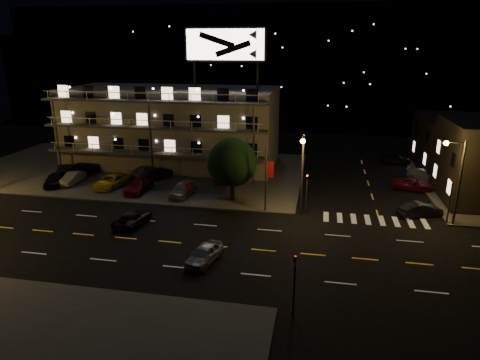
% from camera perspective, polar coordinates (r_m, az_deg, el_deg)
% --- Properties ---
extents(ground, '(140.00, 140.00, 0.00)m').
position_cam_1_polar(ground, '(36.42, -6.36, -8.48)').
color(ground, black).
rests_on(ground, ground).
extents(curb_nw, '(44.00, 24.00, 0.15)m').
position_cam_1_polar(curb_nw, '(58.74, -13.74, 1.37)').
color(curb_nw, '#3E3E3B').
rests_on(curb_nw, ground).
extents(motel, '(28.00, 13.80, 18.10)m').
position_cam_1_polar(motel, '(59.54, -8.99, 7.09)').
color(motel, gray).
rests_on(motel, ground).
extents(side_bldg_back, '(14.06, 12.00, 7.00)m').
position_cam_1_polar(side_bldg_back, '(63.66, 28.97, 4.08)').
color(side_bldg_back, black).
rests_on(side_bldg_back, ground).
extents(hill_backdrop, '(120.00, 25.00, 24.00)m').
position_cam_1_polar(hill_backdrop, '(101.34, 1.88, 15.04)').
color(hill_backdrop, black).
rests_on(hill_backdrop, ground).
extents(streetlight_nc, '(0.44, 1.92, 8.00)m').
position_cam_1_polar(streetlight_nc, '(40.65, 8.29, 1.72)').
color(streetlight_nc, '#2D2D30').
rests_on(streetlight_nc, ground).
extents(streetlight_ne, '(1.92, 0.44, 8.00)m').
position_cam_1_polar(streetlight_ne, '(42.71, 26.90, 0.74)').
color(streetlight_ne, '#2D2D30').
rests_on(streetlight_ne, ground).
extents(signal_nw, '(0.20, 0.27, 4.60)m').
position_cam_1_polar(signal_nw, '(41.87, 8.88, -1.26)').
color(signal_nw, '#2D2D30').
rests_on(signal_nw, ground).
extents(signal_sw, '(0.20, 0.27, 4.60)m').
position_cam_1_polar(signal_sw, '(26.33, 7.25, -13.04)').
color(signal_sw, '#2D2D30').
rests_on(signal_sw, ground).
extents(signal_ne, '(0.27, 0.20, 4.60)m').
position_cam_1_polar(signal_ne, '(43.53, 26.23, -2.19)').
color(signal_ne, '#2D2D30').
rests_on(signal_ne, ground).
extents(banner_north, '(0.83, 0.16, 6.40)m').
position_cam_1_polar(banner_north, '(41.80, 3.56, 0.13)').
color(banner_north, '#2D2D30').
rests_on(banner_north, ground).
extents(stop_sign, '(0.91, 0.11, 2.61)m').
position_cam_1_polar(stop_sign, '(44.19, -6.90, -1.34)').
color(stop_sign, '#2D2D30').
rests_on(stop_sign, ground).
extents(tree, '(5.30, 5.10, 6.67)m').
position_cam_1_polar(tree, '(44.57, -1.11, 2.18)').
color(tree, black).
rests_on(tree, curb_nw).
extents(lot_car_0, '(2.99, 4.62, 1.46)m').
position_cam_1_polar(lot_car_0, '(54.66, -23.51, 0.07)').
color(lot_car_0, black).
rests_on(lot_car_0, curb_nw).
extents(lot_car_1, '(1.43, 4.02, 1.32)m').
position_cam_1_polar(lot_car_1, '(54.66, -21.43, 0.25)').
color(lot_car_1, gray).
rests_on(lot_car_1, curb_nw).
extents(lot_car_2, '(3.21, 5.37, 1.40)m').
position_cam_1_polar(lot_car_2, '(51.75, -16.73, -0.16)').
color(lot_car_2, yellow).
rests_on(lot_car_2, curb_nw).
extents(lot_car_3, '(2.19, 4.85, 1.38)m').
position_cam_1_polar(lot_car_3, '(49.33, -13.34, -0.75)').
color(lot_car_3, maroon).
rests_on(lot_car_3, curb_nw).
extents(lot_car_4, '(2.36, 4.66, 1.52)m').
position_cam_1_polar(lot_car_4, '(47.11, -7.61, -1.19)').
color(lot_car_4, gray).
rests_on(lot_car_4, curb_nw).
extents(lot_car_5, '(2.93, 4.60, 1.43)m').
position_cam_1_polar(lot_car_5, '(58.55, -22.15, 1.32)').
color(lot_car_5, black).
rests_on(lot_car_5, curb_nw).
extents(lot_car_6, '(3.28, 5.77, 1.52)m').
position_cam_1_polar(lot_car_6, '(58.09, -20.09, 1.47)').
color(lot_car_6, black).
rests_on(lot_car_6, curb_nw).
extents(lot_car_7, '(3.19, 5.21, 1.41)m').
position_cam_1_polar(lot_car_7, '(54.82, -12.43, 1.17)').
color(lot_car_7, gray).
rests_on(lot_car_7, curb_nw).
extents(lot_car_8, '(2.91, 4.27, 1.35)m').
position_cam_1_polar(lot_car_8, '(54.08, -10.47, 1.03)').
color(lot_car_8, black).
rests_on(lot_car_8, curb_nw).
extents(lot_car_9, '(1.44, 3.83, 1.25)m').
position_cam_1_polar(lot_car_9, '(51.44, -2.39, 0.40)').
color(lot_car_9, maroon).
rests_on(lot_car_9, curb_nw).
extents(side_car_0, '(4.47, 2.93, 1.39)m').
position_cam_1_polar(side_car_0, '(45.05, 22.89, -3.65)').
color(side_car_0, black).
rests_on(side_car_0, ground).
extents(side_car_1, '(4.83, 2.81, 1.26)m').
position_cam_1_polar(side_car_1, '(52.97, 22.08, -0.56)').
color(side_car_1, maroon).
rests_on(side_car_1, ground).
extents(side_car_2, '(4.77, 3.41, 1.28)m').
position_cam_1_polar(side_car_2, '(57.62, 23.49, 0.67)').
color(side_car_2, gray).
rests_on(side_car_2, ground).
extents(side_car_3, '(4.22, 1.80, 1.42)m').
position_cam_1_polar(side_car_3, '(64.03, 20.02, 2.72)').
color(side_car_3, black).
rests_on(side_car_3, ground).
extents(road_car_east, '(2.52, 4.32, 1.38)m').
position_cam_1_polar(road_car_east, '(33.19, -4.81, -9.81)').
color(road_car_east, gray).
rests_on(road_car_east, ground).
extents(road_car_west, '(2.65, 4.75, 1.26)m').
position_cam_1_polar(road_car_west, '(40.84, -14.10, -5.00)').
color(road_car_west, black).
rests_on(road_car_west, ground).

